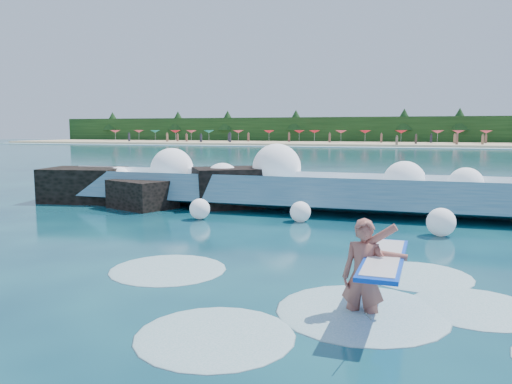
# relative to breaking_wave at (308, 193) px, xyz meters

# --- Properties ---
(ground) EXTENTS (200.00, 200.00, 0.00)m
(ground) POSITION_rel_breaking_wave_xyz_m (-1.71, -7.07, -0.56)
(ground) COLOR #07263A
(ground) RESTS_ON ground
(beach) EXTENTS (140.00, 20.00, 0.40)m
(beach) POSITION_rel_breaking_wave_xyz_m (-1.71, 70.93, -0.36)
(beach) COLOR tan
(beach) RESTS_ON ground
(wet_band) EXTENTS (140.00, 5.00, 0.08)m
(wet_band) POSITION_rel_breaking_wave_xyz_m (-1.71, 59.93, -0.52)
(wet_band) COLOR silver
(wet_band) RESTS_ON ground
(treeline) EXTENTS (140.00, 4.00, 5.00)m
(treeline) POSITION_rel_breaking_wave_xyz_m (-1.71, 80.93, 1.94)
(treeline) COLOR black
(treeline) RESTS_ON ground
(breaking_wave) EXTENTS (18.46, 2.86, 1.59)m
(breaking_wave) POSITION_rel_breaking_wave_xyz_m (0.00, 0.00, 0.00)
(breaking_wave) COLOR teal
(breaking_wave) RESTS_ON ground
(rock_cluster) EXTENTS (8.70, 3.72, 1.60)m
(rock_cluster) POSITION_rel_breaking_wave_xyz_m (-5.90, -0.61, -0.05)
(rock_cluster) COLOR black
(rock_cluster) RESTS_ON ground
(surfer_with_board) EXTENTS (0.92, 2.90, 1.73)m
(surfer_with_board) POSITION_rel_breaking_wave_xyz_m (2.86, -9.30, 0.08)
(surfer_with_board) COLOR #9F574A
(surfer_with_board) RESTS_ON ground
(wave_spray) EXTENTS (15.62, 4.78, 2.23)m
(wave_spray) POSITION_rel_breaking_wave_xyz_m (-0.30, -0.01, 0.54)
(wave_spray) COLOR white
(wave_spray) RESTS_ON ground
(surf_foam) EXTENTS (8.63, 5.75, 0.13)m
(surf_foam) POSITION_rel_breaking_wave_xyz_m (2.32, -8.90, -0.56)
(surf_foam) COLOR silver
(surf_foam) RESTS_ON ground
(beach_umbrellas) EXTENTS (111.46, 6.36, 0.50)m
(beach_umbrellas) POSITION_rel_breaking_wave_xyz_m (-1.66, 72.98, 1.69)
(beach_umbrellas) COLOR #C93B58
(beach_umbrellas) RESTS_ON ground
(beachgoers) EXTENTS (102.16, 13.36, 1.93)m
(beachgoers) POSITION_rel_breaking_wave_xyz_m (-5.50, 68.23, 0.54)
(beachgoers) COLOR #3F332D
(beachgoers) RESTS_ON ground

